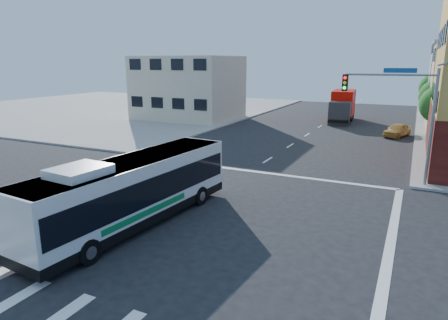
% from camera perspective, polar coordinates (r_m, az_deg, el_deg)
% --- Properties ---
extents(ground, '(120.00, 120.00, 0.00)m').
position_cam_1_polar(ground, '(19.57, -6.83, -8.30)').
color(ground, black).
rests_on(ground, ground).
extents(sidewalk_nw, '(50.00, 50.00, 0.15)m').
position_cam_1_polar(sidewalk_nw, '(67.73, -16.09, 7.21)').
color(sidewalk_nw, gray).
rests_on(sidewalk_nw, ground).
extents(building_west, '(12.06, 10.06, 8.00)m').
position_cam_1_polar(building_west, '(52.68, -5.10, 10.22)').
color(building_west, beige).
rests_on(building_west, ground).
extents(signal_mast_ne, '(7.91, 1.13, 8.07)m').
position_cam_1_polar(signal_mast_ne, '(25.94, 24.07, 7.45)').
color(signal_mast_ne, gray).
rests_on(signal_mast_ne, ground).
extents(street_tree_a, '(3.60, 3.60, 5.53)m').
position_cam_1_polar(street_tree_a, '(43.33, 28.56, 7.25)').
color(street_tree_a, '#341F13').
rests_on(street_tree_a, ground).
extents(street_tree_b, '(3.80, 3.80, 5.79)m').
position_cam_1_polar(street_tree_b, '(51.28, 28.25, 8.26)').
color(street_tree_b, '#341F13').
rests_on(street_tree_b, ground).
extents(street_tree_c, '(3.40, 3.40, 5.29)m').
position_cam_1_polar(street_tree_c, '(59.28, 27.98, 8.55)').
color(street_tree_c, '#341F13').
rests_on(street_tree_c, ground).
extents(street_tree_d, '(4.00, 4.00, 6.03)m').
position_cam_1_polar(street_tree_d, '(67.24, 27.83, 9.38)').
color(street_tree_d, '#341F13').
rests_on(street_tree_d, ground).
extents(transit_bus, '(3.45, 11.73, 3.42)m').
position_cam_1_polar(transit_bus, '(18.64, -12.83, -4.22)').
color(transit_bus, black).
rests_on(transit_bus, ground).
extents(box_truck, '(3.08, 8.61, 3.80)m').
position_cam_1_polar(box_truck, '(52.41, 16.57, 7.31)').
color(box_truck, '#2A2B2F').
rests_on(box_truck, ground).
extents(parked_car, '(2.84, 4.20, 1.33)m').
position_cam_1_polar(parked_car, '(43.69, 23.52, 3.94)').
color(parked_car, gold).
rests_on(parked_car, ground).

